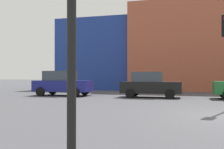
% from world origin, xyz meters
% --- Properties ---
extents(building_backdrop, '(35.98, 11.75, 11.00)m').
position_xyz_m(building_backdrop, '(2.11, 21.35, 4.32)').
color(building_backdrop, '#B2563D').
rests_on(building_backdrop, ground_plane).
extents(parked_car_0, '(4.35, 2.13, 1.88)m').
position_xyz_m(parked_car_0, '(-10.96, 7.99, 0.94)').
color(parked_car_0, navy).
rests_on(parked_car_0, ground_plane).
extents(parked_car_1, '(4.11, 2.02, 1.78)m').
position_xyz_m(parked_car_1, '(-4.24, 7.99, 0.89)').
color(parked_car_1, black).
rests_on(parked_car_1, ground_plane).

